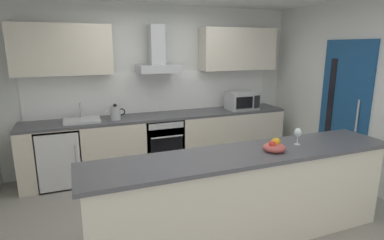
{
  "coord_description": "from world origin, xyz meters",
  "views": [
    {
      "loc": [
        -1.31,
        -3.16,
        1.95
      ],
      "look_at": [
        0.07,
        0.38,
        1.05
      ],
      "focal_mm": 28.96,
      "sensor_mm": 36.0,
      "label": 1
    }
  ],
  "objects": [
    {
      "name": "microwave",
      "position": [
        1.39,
        1.4,
        1.05
      ],
      "size": [
        0.5,
        0.38,
        0.3
      ],
      "color": "#B7BABC",
      "rests_on": "counter_back"
    },
    {
      "name": "refrigerator",
      "position": [
        -1.56,
        1.43,
        0.43
      ],
      "size": [
        0.58,
        0.6,
        0.85
      ],
      "color": "white",
      "rests_on": "ground"
    },
    {
      "name": "counter_island",
      "position": [
        0.22,
        -0.7,
        0.48
      ],
      "size": [
        3.2,
        0.64,
        0.95
      ],
      "color": "beige",
      "rests_on": "ground"
    },
    {
      "name": "sink",
      "position": [
        -1.22,
        1.44,
        0.93
      ],
      "size": [
        0.5,
        0.4,
        0.26
      ],
      "color": "silver",
      "rests_on": "counter_back"
    },
    {
      "name": "wine_glass",
      "position": [
        0.84,
        -0.68,
        1.07
      ],
      "size": [
        0.08,
        0.08,
        0.18
      ],
      "color": "silver",
      "rests_on": "counter_island"
    },
    {
      "name": "kettle",
      "position": [
        -0.75,
        1.4,
        1.01
      ],
      "size": [
        0.29,
        0.15,
        0.24
      ],
      "color": "#B7BABC",
      "rests_on": "counter_back"
    },
    {
      "name": "side_door",
      "position": [
        2.36,
        0.16,
        1.03
      ],
      "size": [
        0.08,
        0.85,
        2.05
      ],
      "color": "navy",
      "rests_on": "ground"
    },
    {
      "name": "fruit_bowl",
      "position": [
        0.49,
        -0.76,
        1.0
      ],
      "size": [
        0.22,
        0.22,
        0.13
      ],
      "color": "#B24C47",
      "rests_on": "counter_island"
    },
    {
      "name": "upper_cabinets",
      "position": [
        -0.0,
        1.61,
        1.91
      ],
      "size": [
        4.12,
        0.32,
        0.7
      ],
      "color": "beige"
    },
    {
      "name": "wall_right",
      "position": [
        2.43,
        0.0,
        1.3
      ],
      "size": [
        0.12,
        4.55,
        2.6
      ],
      "primitive_type": "cube",
      "color": "silver",
      "rests_on": "ground"
    },
    {
      "name": "range_hood",
      "position": [
        -0.04,
        1.56,
        1.79
      ],
      "size": [
        0.62,
        0.45,
        0.72
      ],
      "color": "#B7BABC"
    },
    {
      "name": "counter_back",
      "position": [
        0.0,
        1.46,
        0.45
      ],
      "size": [
        4.18,
        0.6,
        0.9
      ],
      "color": "beige",
      "rests_on": "ground"
    },
    {
      "name": "backsplash_tile",
      "position": [
        0.0,
        1.76,
        1.23
      ],
      "size": [
        4.03,
        0.02,
        0.66
      ],
      "primitive_type": "cube",
      "color": "white"
    },
    {
      "name": "oven",
      "position": [
        -0.04,
        1.43,
        0.46
      ],
      "size": [
        0.6,
        0.62,
        0.8
      ],
      "color": "slate",
      "rests_on": "ground"
    },
    {
      "name": "ground",
      "position": [
        0.0,
        0.0,
        -0.01
      ],
      "size": [
        5.75,
        4.55,
        0.02
      ],
      "primitive_type": "cube",
      "color": "gray"
    },
    {
      "name": "wall_back",
      "position": [
        0.0,
        1.84,
        1.3
      ],
      "size": [
        5.75,
        0.12,
        2.6
      ],
      "primitive_type": "cube",
      "color": "silver",
      "rests_on": "ground"
    }
  ]
}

